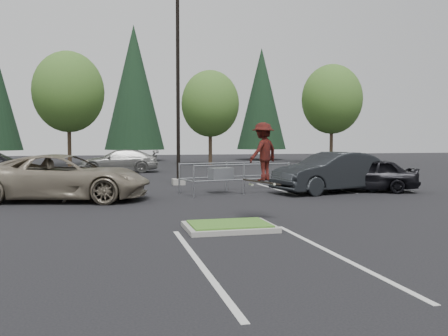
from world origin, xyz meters
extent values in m
plane|color=black|center=(0.00, 0.00, 0.00)|extent=(120.00, 120.00, 0.00)
cube|color=gray|center=(0.00, 0.00, 0.06)|extent=(2.20, 1.60, 0.12)
cube|color=#386720|center=(0.00, 0.00, 0.13)|extent=(1.95, 1.35, 0.05)
cube|color=beige|center=(-4.50, 9.00, 0.00)|extent=(0.12, 5.20, 0.01)
cube|color=beige|center=(4.50, 9.00, 0.00)|extent=(0.12, 5.20, 0.01)
cube|color=beige|center=(7.20, 9.00, 0.00)|extent=(0.12, 5.20, 0.01)
cube|color=beige|center=(9.90, 9.00, 0.00)|extent=(0.12, 5.20, 0.01)
cube|color=beige|center=(-1.35, -3.00, 0.00)|extent=(0.12, 6.00, 0.01)
cube|color=beige|center=(1.35, -3.00, 0.00)|extent=(0.12, 6.00, 0.01)
cube|color=gray|center=(0.50, 12.00, 0.15)|extent=(0.60, 0.60, 0.30)
cylinder|color=black|center=(0.50, 12.00, 5.00)|extent=(0.18, 0.18, 10.00)
cylinder|color=#38281C|center=(-6.00, 30.50, 1.75)|extent=(0.32, 0.32, 3.50)
ellipsoid|color=#346324|center=(-6.00, 30.50, 6.26)|extent=(5.89, 5.89, 6.77)
sphere|color=#346324|center=(-5.40, 30.20, 5.52)|extent=(3.68, 3.68, 3.68)
sphere|color=#346324|center=(-6.50, 30.90, 5.70)|extent=(4.05, 4.05, 4.05)
cylinder|color=#38281C|center=(6.00, 29.80, 1.52)|extent=(0.32, 0.32, 3.04)
ellipsoid|color=#346324|center=(6.00, 29.80, 5.44)|extent=(5.12, 5.12, 5.89)
sphere|color=#346324|center=(6.60, 29.50, 4.80)|extent=(3.20, 3.20, 3.20)
sphere|color=#346324|center=(5.50, 30.20, 4.96)|extent=(3.52, 3.52, 3.52)
cylinder|color=#38281C|center=(18.00, 30.30, 1.71)|extent=(0.32, 0.32, 3.42)
ellipsoid|color=#346324|center=(18.00, 30.30, 6.12)|extent=(5.76, 5.76, 6.62)
sphere|color=#346324|center=(18.60, 30.00, 5.40)|extent=(3.60, 3.60, 3.60)
sphere|color=#346324|center=(17.50, 30.70, 5.58)|extent=(3.96, 3.96, 3.96)
cylinder|color=#38281C|center=(0.00, 40.50, 0.60)|extent=(0.36, 0.36, 1.20)
cone|color=black|center=(0.00, 40.50, 7.85)|extent=(6.38, 6.38, 13.30)
cylinder|color=#38281C|center=(14.00, 39.50, 0.60)|extent=(0.36, 0.36, 1.20)
cone|color=black|center=(14.00, 39.50, 6.85)|extent=(5.50, 5.50, 11.30)
cylinder|color=#919499|center=(0.33, 6.74, 0.64)|extent=(0.07, 0.07, 1.28)
cylinder|color=#919499|center=(-0.02, 8.27, 0.64)|extent=(0.07, 0.07, 1.28)
cylinder|color=#919499|center=(2.50, 7.24, 0.64)|extent=(0.07, 0.07, 1.28)
cylinder|color=#919499|center=(2.16, 8.76, 0.64)|extent=(0.07, 0.07, 1.28)
cylinder|color=#919499|center=(4.68, 7.73, 0.64)|extent=(0.07, 0.07, 1.28)
cylinder|color=#919499|center=(4.33, 9.26, 0.64)|extent=(0.07, 0.07, 1.28)
cylinder|color=#919499|center=(2.50, 7.24, 0.61)|extent=(4.36, 1.04, 0.06)
cylinder|color=#919499|center=(2.50, 7.24, 1.23)|extent=(4.36, 1.04, 0.06)
cylinder|color=#919499|center=(2.16, 8.76, 0.61)|extent=(4.36, 1.04, 0.06)
cylinder|color=#919499|center=(2.16, 8.76, 1.23)|extent=(4.36, 1.04, 0.06)
cube|color=#919499|center=(1.68, 7.85, 0.80)|extent=(1.05, 0.78, 0.54)
cube|color=black|center=(1.20, 1.00, 1.08)|extent=(1.06, 0.39, 0.20)
cylinder|color=beige|center=(0.88, 0.89, 1.02)|extent=(0.06, 0.04, 0.06)
cylinder|color=beige|center=(0.88, 1.11, 1.02)|extent=(0.06, 0.04, 0.06)
cylinder|color=beige|center=(1.52, 0.89, 1.02)|extent=(0.06, 0.04, 0.06)
cylinder|color=beige|center=(1.52, 1.11, 1.02)|extent=(0.06, 0.04, 0.06)
imported|color=maroon|center=(1.20, 1.00, 1.92)|extent=(1.19, 1.07, 1.60)
imported|color=gray|center=(-4.50, 7.00, 0.86)|extent=(6.65, 4.23, 1.71)
imported|color=black|center=(6.33, 7.00, 0.86)|extent=(5.49, 2.95, 1.72)
imported|color=black|center=(8.00, 7.00, 0.73)|extent=(4.61, 3.25, 1.46)
imported|color=gray|center=(-2.12, 22.00, 0.78)|extent=(5.53, 2.52, 1.57)
camera|label=1|loc=(-2.96, -11.40, 2.24)|focal=38.00mm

